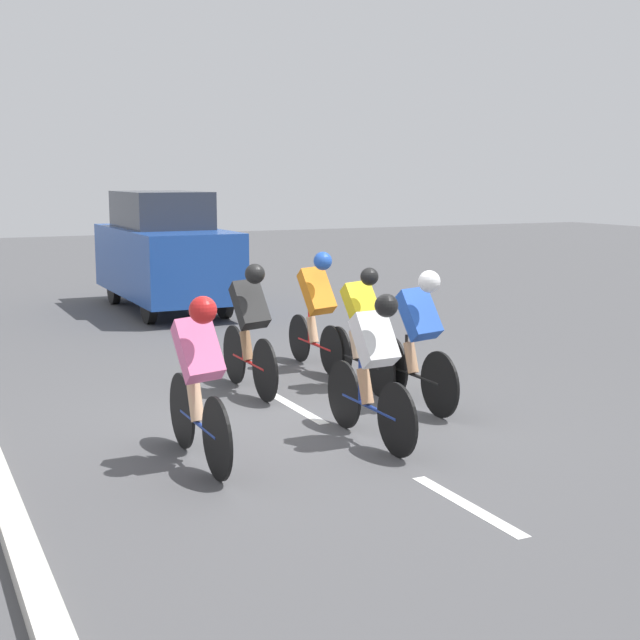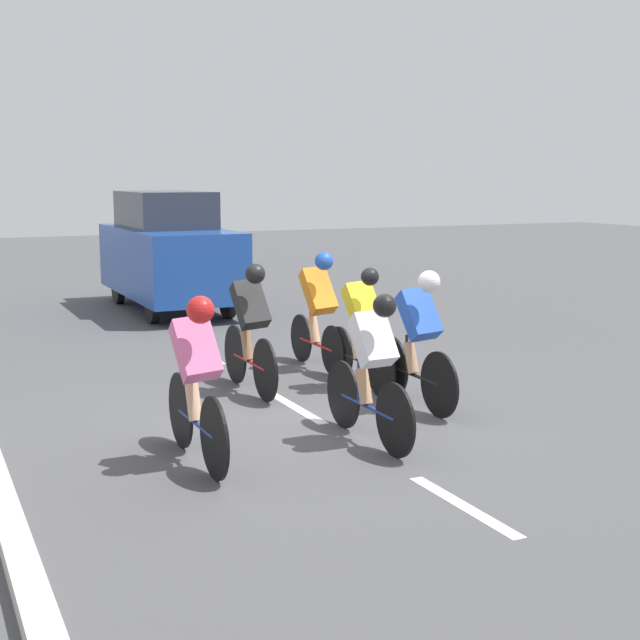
# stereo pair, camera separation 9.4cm
# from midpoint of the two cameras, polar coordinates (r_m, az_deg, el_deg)

# --- Properties ---
(ground_plane) EXTENTS (60.00, 60.00, 0.00)m
(ground_plane) POSITION_cam_midpoint_polar(r_m,az_deg,el_deg) (9.55, -0.81, -5.91)
(ground_plane) COLOR #4C4C4F
(lane_stripe_near) EXTENTS (0.12, 1.40, 0.01)m
(lane_stripe_near) POSITION_cam_midpoint_polar(r_m,az_deg,el_deg) (7.03, 9.53, -11.62)
(lane_stripe_near) COLOR white
(lane_stripe_near) RESTS_ON ground
(lane_stripe_mid) EXTENTS (0.12, 1.40, 0.01)m
(lane_stripe_mid) POSITION_cam_midpoint_polar(r_m,az_deg,el_deg) (9.71, -1.25, -5.64)
(lane_stripe_mid) COLOR white
(lane_stripe_mid) RESTS_ON ground
(lane_stripe_far) EXTENTS (0.12, 1.40, 0.01)m
(lane_stripe_far) POSITION_cam_midpoint_polar(r_m,az_deg,el_deg) (12.63, -7.11, -2.23)
(lane_stripe_far) COLOR white
(lane_stripe_far) RESTS_ON ground
(cyclist_orange) EXTENTS (0.36, 1.64, 1.56)m
(cyclist_orange) POSITION_cam_midpoint_polar(r_m,az_deg,el_deg) (11.43, 0.12, 0.87)
(cyclist_orange) COLOR black
(cyclist_orange) RESTS_ON ground
(cyclist_black) EXTENTS (0.36, 1.70, 1.53)m
(cyclist_black) POSITION_cam_midpoint_polar(r_m,az_deg,el_deg) (10.22, -4.21, -0.35)
(cyclist_black) COLOR black
(cyclist_black) RESTS_ON ground
(cyclist_white) EXTENTS (0.33, 1.72, 1.45)m
(cyclist_white) POSITION_cam_midpoint_polar(r_m,az_deg,el_deg) (8.29, 3.65, -2.90)
(cyclist_white) COLOR black
(cyclist_white) RESTS_ON ground
(cyclist_yellow) EXTENTS (0.36, 1.69, 1.47)m
(cyclist_yellow) POSITION_cam_midpoint_polar(r_m,az_deg,el_deg) (10.43, 2.94, -0.34)
(cyclist_yellow) COLOR black
(cyclist_yellow) RESTS_ON ground
(cyclist_pink) EXTENTS (0.36, 1.69, 1.52)m
(cyclist_pink) POSITION_cam_midpoint_polar(r_m,az_deg,el_deg) (7.71, -7.56, -3.56)
(cyclist_pink) COLOR black
(cyclist_pink) RESTS_ON ground
(cyclist_blue) EXTENTS (0.36, 1.69, 1.53)m
(cyclist_blue) POSITION_cam_midpoint_polar(r_m,az_deg,el_deg) (9.59, 6.58, -0.99)
(cyclist_blue) COLOR black
(cyclist_blue) RESTS_ON ground
(support_car) EXTENTS (1.70, 4.27, 2.21)m
(support_car) POSITION_cam_midpoint_polar(r_m,az_deg,el_deg) (16.83, -9.53, 4.34)
(support_car) COLOR black
(support_car) RESTS_ON ground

